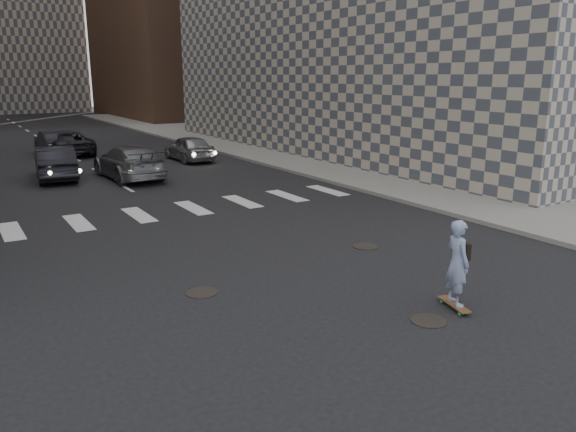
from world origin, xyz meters
The scene contains 11 objects.
ground centered at (0.00, 0.00, 0.00)m, with size 160.00×160.00×0.00m, color black.
sidewalk_right centered at (14.50, 20.00, 0.07)m, with size 13.00×80.00×0.15m, color gray.
manhole_a centered at (1.20, -2.50, 0.01)m, with size 0.70×0.70×0.02m, color black.
manhole_b centered at (-2.00, 1.20, 0.01)m, with size 0.70×0.70×0.02m, color black.
manhole_c centered at (3.30, 2.00, 0.01)m, with size 0.70×0.70×0.02m, color black.
skateboarder centered at (2.11, -2.32, 0.99)m, with size 0.59×0.98×1.89m.
traffic_car_a centered at (-2.14, 17.78, 0.77)m, with size 1.62×4.66×1.54m, color black.
traffic_car_b centered at (0.81, 16.17, 0.77)m, with size 2.17×5.33×1.55m, color slate.
traffic_car_c centered at (-0.10, 26.00, 0.72)m, with size 2.38×5.17×1.44m, color black.
traffic_car_d centered at (5.30, 20.00, 0.72)m, with size 1.69×4.21×1.43m, color #A1A4A8.
traffic_car_e centered at (-0.73, 26.38, 0.75)m, with size 1.58×4.54×1.49m, color black.
Camera 1 is at (-6.48, -9.69, 4.68)m, focal length 35.00 mm.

